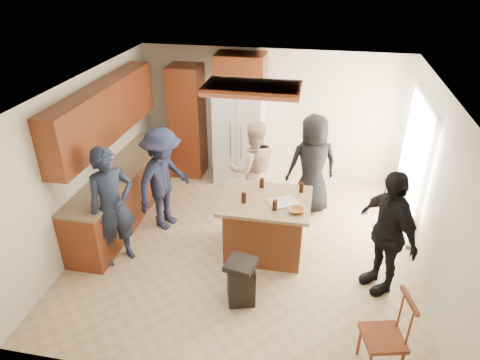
% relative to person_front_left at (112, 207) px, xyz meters
% --- Properties ---
extents(person_front_left, '(0.80, 0.81, 1.80)m').
position_rel_person_front_left_xyz_m(person_front_left, '(0.00, 0.00, 0.00)').
color(person_front_left, '#192032').
rests_on(person_front_left, ground).
extents(person_behind_left, '(0.96, 0.78, 1.70)m').
position_rel_person_front_left_xyz_m(person_behind_left, '(1.73, 1.62, -0.05)').
color(person_behind_left, tan).
rests_on(person_behind_left, ground).
extents(person_behind_right, '(1.00, 0.83, 1.75)m').
position_rel_person_front_left_xyz_m(person_behind_right, '(2.69, 1.92, -0.03)').
color(person_behind_right, black).
rests_on(person_behind_right, ground).
extents(person_side_right, '(1.00, 1.15, 1.76)m').
position_rel_person_front_left_xyz_m(person_side_right, '(3.71, 0.14, -0.02)').
color(person_side_right, black).
rests_on(person_side_right, ground).
extents(person_counter, '(0.87, 1.22, 1.72)m').
position_rel_person_front_left_xyz_m(person_counter, '(0.40, 0.98, -0.04)').
color(person_counter, '#191C32').
rests_on(person_counter, ground).
extents(left_cabinetry, '(0.64, 3.00, 2.30)m').
position_rel_person_front_left_xyz_m(left_cabinetry, '(-0.42, 1.09, 0.05)').
color(left_cabinetry, maroon).
rests_on(left_cabinetry, ground).
extents(back_wall_units, '(1.80, 0.60, 2.45)m').
position_rel_person_front_left_xyz_m(back_wall_units, '(0.49, 2.89, 0.48)').
color(back_wall_units, maroon).
rests_on(back_wall_units, ground).
extents(refrigerator, '(0.90, 0.76, 1.80)m').
position_rel_person_front_left_xyz_m(refrigerator, '(1.27, 2.81, -0.00)').
color(refrigerator, white).
rests_on(refrigerator, ground).
extents(kitchen_island, '(1.28, 1.03, 0.93)m').
position_rel_person_front_left_xyz_m(kitchen_island, '(2.09, 0.57, -0.43)').
color(kitchen_island, '#AB532C').
rests_on(kitchen_island, ground).
extents(island_items, '(0.91, 0.74, 0.15)m').
position_rel_person_front_left_xyz_m(island_items, '(2.33, 0.50, 0.07)').
color(island_items, silver).
rests_on(island_items, kitchen_island).
extents(trash_bin, '(0.42, 0.42, 0.63)m').
position_rel_person_front_left_xyz_m(trash_bin, '(1.93, -0.50, -0.58)').
color(trash_bin, black).
rests_on(trash_bin, ground).
extents(spindle_chair, '(0.51, 0.51, 0.99)m').
position_rel_person_front_left_xyz_m(spindle_chair, '(3.63, -1.21, -0.45)').
color(spindle_chair, maroon).
rests_on(spindle_chair, ground).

